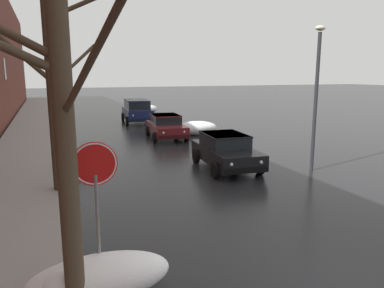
% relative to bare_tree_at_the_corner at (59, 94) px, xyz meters
% --- Properties ---
extents(left_sidewalk_slab, '(2.91, 80.00, 0.16)m').
position_rel_bare_tree_at_the_corner_xyz_m(left_sidewalk_slab, '(-1.32, 16.94, -3.48)').
color(left_sidewalk_slab, gray).
rests_on(left_sidewalk_slab, ground).
extents(snow_bank_near_corner_left, '(1.73, 1.13, 0.72)m').
position_rel_bare_tree_at_the_corner_xyz_m(snow_bank_near_corner_left, '(0.89, 9.42, -3.26)').
color(snow_bank_near_corner_left, white).
rests_on(snow_bank_near_corner_left, ground).
extents(snow_bank_along_left_kerb, '(2.10, 1.21, 0.84)m').
position_rel_bare_tree_at_the_corner_xyz_m(snow_bank_along_left_kerb, '(8.87, 29.36, -3.16)').
color(snow_bank_along_left_kerb, white).
rests_on(snow_bank_along_left_kerb, ground).
extents(snow_bank_mid_block_left, '(2.47, 1.03, 0.78)m').
position_rel_bare_tree_at_the_corner_xyz_m(snow_bank_mid_block_left, '(0.36, 0.38, -3.18)').
color(snow_bank_mid_block_left, white).
rests_on(snow_bank_mid_block_left, ground).
extents(snow_bank_near_corner_right, '(2.84, 1.34, 0.88)m').
position_rel_bare_tree_at_the_corner_xyz_m(snow_bank_near_corner_right, '(8.54, 15.65, -3.13)').
color(snow_bank_near_corner_right, white).
rests_on(snow_bank_near_corner_right, ground).
extents(bare_tree_at_the_corner, '(2.28, 3.41, 7.52)m').
position_rel_bare_tree_at_the_corner_xyz_m(bare_tree_at_the_corner, '(0.00, 0.00, 0.00)').
color(bare_tree_at_the_corner, '#4C3D2D').
rests_on(bare_tree_at_the_corner, ground).
extents(bare_tree_second_along_sidewalk, '(3.19, 1.18, 6.51)m').
position_rel_bare_tree_at_the_corner_xyz_m(bare_tree_second_along_sidewalk, '(0.07, 6.67, -0.15)').
color(bare_tree_second_along_sidewalk, '#423323').
rests_on(bare_tree_second_along_sidewalk, ground).
extents(sedan_black_approaching_near_lane, '(2.29, 4.15, 1.42)m').
position_rel_bare_tree_at_the_corner_xyz_m(sedan_black_approaching_near_lane, '(6.53, 7.56, -2.81)').
color(sedan_black_approaching_near_lane, black).
rests_on(sedan_black_approaching_near_lane, ground).
extents(sedan_maroon_parked_kerbside_close, '(2.32, 4.27, 1.42)m').
position_rel_bare_tree_at_the_corner_xyz_m(sedan_maroon_parked_kerbside_close, '(6.40, 15.18, -2.81)').
color(sedan_maroon_parked_kerbside_close, maroon).
rests_on(sedan_maroon_parked_kerbside_close, ground).
extents(suv_darkblue_parked_kerbside_mid, '(2.40, 4.49, 1.82)m').
position_rel_bare_tree_at_the_corner_xyz_m(suv_darkblue_parked_kerbside_mid, '(6.44, 22.77, -2.57)').
color(suv_darkblue_parked_kerbside_mid, navy).
rests_on(suv_darkblue_parked_kerbside_mid, ground).
extents(fire_hydrant, '(0.42, 0.22, 0.71)m').
position_rel_bare_tree_at_the_corner_xyz_m(fire_hydrant, '(0.77, 0.42, -3.21)').
color(fire_hydrant, gold).
rests_on(fire_hydrant, ground).
extents(stop_sign_at_corner, '(0.76, 0.09, 2.74)m').
position_rel_bare_tree_at_the_corner_xyz_m(stop_sign_at_corner, '(0.51, 0.63, -1.45)').
color(stop_sign_at_corner, slate).
rests_on(stop_sign_at_corner, ground).
extents(street_lamp_post, '(0.44, 0.24, 5.62)m').
position_rel_bare_tree_at_the_corner_xyz_m(street_lamp_post, '(9.56, 5.91, -0.40)').
color(street_lamp_post, '#28282D').
rests_on(street_lamp_post, ground).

